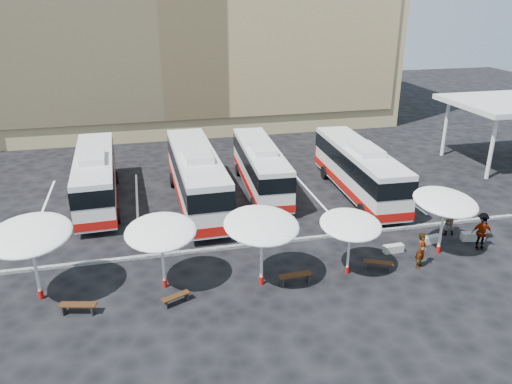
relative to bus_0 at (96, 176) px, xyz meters
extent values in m
plane|color=black|center=(8.52, -9.10, -1.87)|extent=(120.00, 120.00, 0.00)
cube|color=tan|center=(8.52, 13.80, 10.13)|extent=(40.00, 0.30, 20.00)
cylinder|color=silver|center=(28.52, -2.10, 0.53)|extent=(0.30, 0.30, 4.80)
cylinder|color=silver|center=(28.52, 3.90, 0.53)|extent=(0.30, 0.30, 4.80)
cube|color=black|center=(8.52, -8.60, -1.79)|extent=(34.00, 0.25, 0.15)
cube|color=white|center=(-3.48, -1.10, -1.86)|extent=(0.15, 12.00, 0.01)
cube|color=white|center=(2.52, -1.10, -1.86)|extent=(0.15, 12.00, 0.01)
cube|color=white|center=(8.52, -1.10, -1.86)|extent=(0.15, 12.00, 0.01)
cube|color=white|center=(14.52, -1.10, -1.86)|extent=(0.15, 12.00, 0.01)
cube|color=white|center=(20.52, -1.10, -1.86)|extent=(0.15, 12.00, 0.01)
cube|color=silver|center=(0.00, -0.01, -0.02)|extent=(2.77, 11.48, 2.85)
cube|color=black|center=(0.00, -0.01, 0.55)|extent=(2.83, 11.54, 1.05)
cube|color=#9F0F0B|center=(0.00, -0.01, -1.06)|extent=(2.83, 11.54, 0.52)
cube|color=#9F0F0B|center=(-0.20, 5.69, -0.73)|extent=(2.44, 0.27, 1.33)
cube|color=silver|center=(0.03, -0.96, 1.60)|extent=(1.62, 2.90, 0.38)
cylinder|color=black|center=(-1.30, 3.27, -1.39)|extent=(0.37, 0.96, 0.95)
cylinder|color=black|center=(1.07, 3.35, -1.39)|extent=(0.37, 0.96, 0.95)
cylinder|color=black|center=(-1.06, -3.86, -1.39)|extent=(0.37, 0.96, 0.95)
cylinder|color=black|center=(1.32, -3.77, -1.39)|extent=(0.37, 0.96, 0.95)
cube|color=silver|center=(6.48, -1.94, 0.15)|extent=(2.78, 12.45, 3.10)
cube|color=black|center=(6.48, -1.94, 0.77)|extent=(2.84, 12.51, 1.14)
cube|color=#9F0F0B|center=(6.48, -1.94, -0.99)|extent=(2.84, 12.51, 0.57)
cube|color=#9F0F0B|center=(6.39, 4.26, -0.63)|extent=(2.65, 0.25, 1.45)
cube|color=silver|center=(6.50, -2.97, 1.90)|extent=(1.70, 3.13, 0.41)
cylinder|color=black|center=(5.13, 1.66, -1.35)|extent=(0.38, 1.04, 1.03)
cylinder|color=black|center=(7.72, 1.70, -1.35)|extent=(0.38, 1.04, 1.03)
cylinder|color=black|center=(5.26, -6.09, -1.35)|extent=(0.38, 1.04, 1.03)
cylinder|color=black|center=(7.84, -6.05, -1.35)|extent=(0.38, 1.04, 1.03)
cube|color=silver|center=(11.21, -0.35, -0.09)|extent=(2.82, 11.03, 2.73)
cube|color=black|center=(11.21, -0.35, 0.45)|extent=(2.88, 11.08, 1.00)
cube|color=#9F0F0B|center=(11.21, -0.35, -1.10)|extent=(2.88, 11.08, 0.50)
cube|color=#9F0F0B|center=(11.48, 5.11, -0.78)|extent=(2.34, 0.30, 1.27)
cube|color=silver|center=(11.16, -1.26, 1.45)|extent=(1.59, 2.80, 0.36)
cylinder|color=black|center=(10.23, 2.89, -1.41)|extent=(0.36, 0.93, 0.91)
cylinder|color=black|center=(12.51, 2.77, -1.41)|extent=(0.36, 0.93, 0.91)
cylinder|color=black|center=(9.89, -3.93, -1.41)|extent=(0.36, 0.93, 0.91)
cylinder|color=black|center=(12.16, -4.04, -1.41)|extent=(0.36, 0.93, 0.91)
cube|color=silver|center=(17.58, -2.76, 0.04)|extent=(2.89, 11.81, 2.93)
cube|color=black|center=(17.58, -2.76, 0.62)|extent=(2.95, 11.87, 1.08)
cube|color=#9F0F0B|center=(17.58, -2.76, -1.04)|extent=(2.95, 11.87, 0.54)
cube|color=#9F0F0B|center=(17.80, 3.10, -0.70)|extent=(2.51, 0.29, 1.37)
cube|color=silver|center=(17.54, -3.74, 1.70)|extent=(1.68, 2.99, 0.39)
cylinder|color=black|center=(16.49, 0.70, -1.38)|extent=(0.38, 0.99, 0.98)
cylinder|color=black|center=(18.93, 0.61, -1.38)|extent=(0.38, 0.99, 0.98)
cylinder|color=black|center=(16.21, -6.62, -1.38)|extent=(0.38, 0.99, 0.98)
cylinder|color=black|center=(18.65, -6.72, -1.38)|extent=(0.38, 0.99, 0.98)
cylinder|color=silver|center=(-1.97, -11.36, -0.25)|extent=(0.17, 0.17, 3.25)
cylinder|color=#9F0F0B|center=(-1.97, -11.36, -1.65)|extent=(0.27, 0.27, 0.43)
ellipsoid|color=white|center=(-1.97, -11.36, 1.43)|extent=(4.23, 4.27, 1.11)
cylinder|color=silver|center=(3.68, -11.71, -0.41)|extent=(0.15, 0.15, 2.93)
cylinder|color=#9F0F0B|center=(3.68, -11.71, -1.67)|extent=(0.24, 0.24, 0.39)
ellipsoid|color=white|center=(3.68, -11.71, 1.11)|extent=(3.69, 3.72, 1.00)
cylinder|color=silver|center=(8.26, -12.53, -0.30)|extent=(0.17, 0.17, 3.13)
cylinder|color=#9F0F0B|center=(8.26, -12.53, -1.66)|extent=(0.27, 0.27, 0.42)
ellipsoid|color=white|center=(8.26, -12.53, 1.32)|extent=(4.25, 4.28, 1.07)
cylinder|color=silver|center=(12.73, -12.52, -0.53)|extent=(0.13, 0.13, 2.67)
cylinder|color=#9F0F0B|center=(12.73, -12.52, -1.69)|extent=(0.20, 0.20, 0.36)
ellipsoid|color=white|center=(12.73, -12.52, 0.85)|extent=(3.08, 3.12, 0.92)
cylinder|color=silver|center=(18.38, -11.70, -0.38)|extent=(0.17, 0.17, 2.97)
cylinder|color=#9F0F0B|center=(18.38, -11.70, -1.67)|extent=(0.27, 0.27, 0.40)
ellipsoid|color=white|center=(18.38, -11.70, 1.15)|extent=(4.22, 4.25, 1.02)
cube|color=black|center=(-0.16, -13.00, -1.41)|extent=(1.66, 0.79, 0.06)
cube|color=black|center=(-0.78, -12.85, -1.66)|extent=(0.16, 0.41, 0.43)
cube|color=black|center=(0.46, -13.15, -1.66)|extent=(0.16, 0.41, 0.43)
cube|color=black|center=(4.09, -13.22, -1.48)|extent=(1.39, 0.88, 0.05)
cube|color=black|center=(3.60, -13.44, -1.69)|extent=(0.19, 0.34, 0.36)
cube|color=black|center=(4.59, -12.99, -1.69)|extent=(0.19, 0.34, 0.36)
cube|color=black|center=(9.87, -12.86, -1.40)|extent=(1.66, 0.50, 0.07)
cube|color=black|center=(9.21, -12.89, -1.65)|extent=(0.08, 0.42, 0.44)
cube|color=black|center=(10.53, -12.84, -1.65)|extent=(0.08, 0.42, 0.44)
cube|color=black|center=(14.39, -12.59, -1.44)|extent=(1.51, 0.98, 0.06)
cube|color=black|center=(13.85, -12.34, -1.67)|extent=(0.21, 0.37, 0.40)
cube|color=black|center=(14.93, -12.83, -1.67)|extent=(0.21, 0.37, 0.40)
cube|color=#969691|center=(16.05, -11.06, -1.66)|extent=(1.13, 0.42, 0.42)
cube|color=#969691|center=(18.67, -10.56, -1.66)|extent=(1.14, 0.50, 0.41)
cube|color=#969691|center=(21.12, -10.84, -1.63)|extent=(1.34, 0.68, 0.48)
imported|color=black|center=(16.61, -12.83, -0.91)|extent=(0.83, 0.79, 1.92)
imported|color=black|center=(20.10, -9.78, -0.93)|extent=(1.01, 0.84, 1.88)
imported|color=black|center=(20.87, -11.80, -0.92)|extent=(1.19, 0.73, 1.89)
imported|color=black|center=(21.50, -10.95, -1.02)|extent=(1.27, 1.08, 1.71)
camera|label=1|loc=(3.21, -32.75, 11.34)|focal=35.00mm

